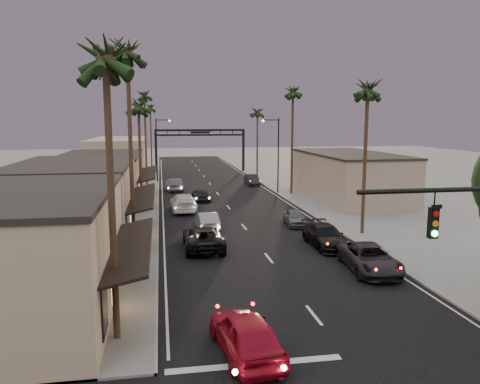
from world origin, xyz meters
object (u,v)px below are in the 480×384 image
object	(u,v)px
palm_far	(150,105)
arch	(200,140)
palm_lb	(127,46)
palm_rb	(293,88)
streetlight_right	(276,149)
palm_lc	(138,102)
palm_la	(105,47)
curbside_black	(326,236)
streetlight_left	(159,145)
palm_rc	(258,109)
oncoming_silver	(207,221)
palm_ra	(368,84)
oncoming_pickup	(203,238)
curbside_near	(369,258)
palm_ld	(144,92)
oncoming_red	(246,334)

from	to	relation	value
palm_far	arch	bearing A→B (deg)	-43.95
palm_lb	palm_rb	world-z (taller)	palm_lb
streetlight_right	palm_lc	distance (m)	18.66
palm_la	curbside_black	distance (m)	20.75
streetlight_left	palm_lb	size ratio (longest dim) A/B	0.59
palm_lc	palm_rc	size ratio (longest dim) A/B	1.00
streetlight_right	palm_lb	xyz separation A→B (m)	(-15.52, -23.00, 8.06)
streetlight_right	palm_la	xyz separation A→B (m)	(-15.52, -36.00, 6.11)
oncoming_silver	palm_lb	bearing A→B (deg)	43.54
palm_ra	oncoming_silver	xyz separation A→B (m)	(-11.72, 3.67, -10.72)
oncoming_pickup	curbside_near	bearing A→B (deg)	145.10
palm_lb	palm_ld	distance (m)	33.01
oncoming_red	curbside_black	xyz separation A→B (m)	(8.23, 14.01, -0.07)
oncoming_red	palm_la	bearing A→B (deg)	-29.12
streetlight_left	oncoming_pickup	world-z (taller)	streetlight_left
curbside_near	streetlight_right	bearing A→B (deg)	91.80
palm_la	oncoming_pickup	xyz separation A→B (m)	(4.66, 12.96, -10.66)
palm_rc	curbside_near	xyz separation A→B (m)	(-3.37, -48.49, -9.69)
arch	palm_rc	world-z (taller)	palm_rc
streetlight_right	palm_lb	world-z (taller)	palm_lb
palm_lc	palm_rc	world-z (taller)	same
streetlight_right	palm_rc	world-z (taller)	palm_rc
palm_lb	palm_lc	xyz separation A→B (m)	(0.00, 14.00, -2.92)
palm_rb	oncoming_silver	xyz separation A→B (m)	(-11.72, -16.33, -11.69)
streetlight_right	curbside_near	world-z (taller)	streetlight_right
oncoming_red	oncoming_silver	bearing A→B (deg)	-98.53
palm_la	palm_lb	xyz separation A→B (m)	(-0.00, 13.00, 1.94)
palm_far	streetlight_right	bearing A→B (deg)	-65.24
streetlight_left	palm_far	distance (m)	20.96
palm_ra	curbside_near	distance (m)	14.05
palm_rb	palm_lb	bearing A→B (deg)	-128.02
palm_la	palm_lc	distance (m)	27.02
streetlight_left	oncoming_silver	world-z (taller)	streetlight_left
palm_ld	curbside_near	size ratio (longest dim) A/B	2.54
arch	palm_rc	bearing A→B (deg)	-34.89
arch	palm_lc	distance (m)	35.41
streetlight_right	palm_lc	xyz separation A→B (m)	(-15.52, -9.00, 5.14)
oncoming_red	oncoming_pickup	size ratio (longest dim) A/B	0.86
palm_la	curbside_black	xyz separation A→B (m)	(13.13, 12.01, -10.68)
palm_rb	palm_rc	size ratio (longest dim) A/B	1.16
palm_lb	oncoming_pickup	xyz separation A→B (m)	(4.66, -0.04, -12.60)
palm_lc	curbside_black	world-z (taller)	palm_lc
palm_far	palm_rb	bearing A→B (deg)	-63.57
palm_lb	palm_rc	world-z (taller)	palm_lb
palm_ld	palm_rc	bearing A→B (deg)	27.62
palm_far	oncoming_silver	size ratio (longest dim) A/B	3.02
arch	palm_ld	world-z (taller)	palm_ld
oncoming_red	curbside_black	bearing A→B (deg)	-127.35
palm_lc	oncoming_red	bearing A→B (deg)	-80.41
palm_ld	curbside_near	world-z (taller)	palm_ld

